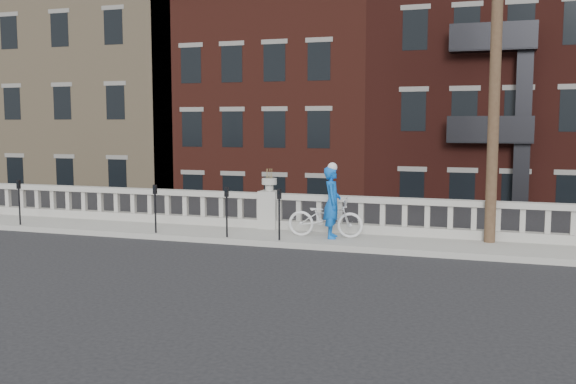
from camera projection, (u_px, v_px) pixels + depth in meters
The scene contains 12 objects.
ground at pixel (213, 260), 15.17m from camera, with size 120.00×120.00×0.00m, color black.
sidewalk at pixel (258, 236), 18.00m from camera, with size 32.00×2.20×0.15m, color #9B998F.
balustrade at pixel (269, 211), 18.84m from camera, with size 28.00×0.34×1.03m.
planter_pedestal at pixel (269, 205), 18.82m from camera, with size 0.55×0.55×1.76m.
lower_level at pixel (392, 134), 36.49m from camera, with size 80.00×44.00×20.80m.
utility_pole at pixel (496, 43), 16.09m from camera, with size 1.60×0.28×10.00m.
parking_meter_a at pixel (19, 197), 19.40m from camera, with size 0.10×0.09×1.36m.
parking_meter_b at pixel (155, 203), 17.95m from camera, with size 0.10×0.09×1.36m.
parking_meter_c at pixel (227, 206), 17.28m from camera, with size 0.10×0.09×1.36m.
parking_meter_d at pixel (279, 209), 16.81m from camera, with size 0.10×0.09×1.36m.
bicycle at pixel (326, 217), 17.35m from camera, with size 0.71×2.04×1.07m, color silver.
cyclist at pixel (332, 202), 17.16m from camera, with size 0.70×0.46×1.92m, color blue.
Camera 1 is at (6.34, -13.62, 3.23)m, focal length 40.00 mm.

